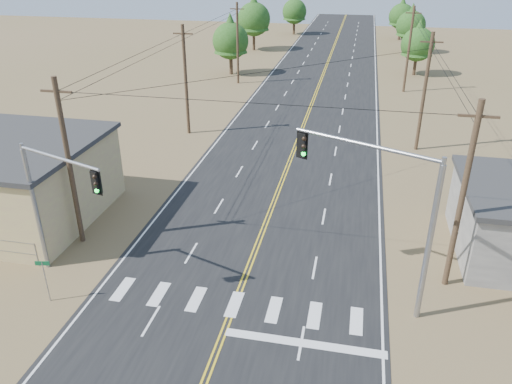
# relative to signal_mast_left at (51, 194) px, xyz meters

# --- Properties ---
(road) EXTENTS (15.00, 200.00, 0.02)m
(road) POSITION_rel_signal_mast_left_xyz_m (9.53, 21.44, -4.90)
(road) COLOR black
(road) RESTS_ON ground
(utility_pole_left_near) EXTENTS (1.80, 0.30, 10.00)m
(utility_pole_left_near) POSITION_rel_signal_mast_left_xyz_m (-0.97, 3.44, 0.21)
(utility_pole_left_near) COLOR #4C3826
(utility_pole_left_near) RESTS_ON ground
(utility_pole_left_mid) EXTENTS (1.80, 0.30, 10.00)m
(utility_pole_left_mid) POSITION_rel_signal_mast_left_xyz_m (-0.97, 23.44, 0.21)
(utility_pole_left_mid) COLOR #4C3826
(utility_pole_left_mid) RESTS_ON ground
(utility_pole_left_far) EXTENTS (1.80, 0.30, 10.00)m
(utility_pole_left_far) POSITION_rel_signal_mast_left_xyz_m (-0.97, 43.44, 0.21)
(utility_pole_left_far) COLOR #4C3826
(utility_pole_left_far) RESTS_ON ground
(utility_pole_right_near) EXTENTS (1.80, 0.30, 10.00)m
(utility_pole_right_near) POSITION_rel_signal_mast_left_xyz_m (20.03, 3.44, 0.21)
(utility_pole_right_near) COLOR #4C3826
(utility_pole_right_near) RESTS_ON ground
(utility_pole_right_mid) EXTENTS (1.80, 0.30, 10.00)m
(utility_pole_right_mid) POSITION_rel_signal_mast_left_xyz_m (20.03, 23.44, 0.21)
(utility_pole_right_mid) COLOR #4C3826
(utility_pole_right_mid) RESTS_ON ground
(utility_pole_right_far) EXTENTS (1.80, 0.30, 10.00)m
(utility_pole_right_far) POSITION_rel_signal_mast_left_xyz_m (20.03, 43.44, 0.21)
(utility_pole_right_far) COLOR #4C3826
(utility_pole_right_far) RESTS_ON ground
(signal_mast_left) EXTENTS (5.26, 2.13, 7.32)m
(signal_mast_left) POSITION_rel_signal_mast_left_xyz_m (0.00, 0.00, 0.00)
(signal_mast_left) COLOR gray
(signal_mast_left) RESTS_ON ground
(signal_mast_right) EXTENTS (6.65, 3.14, 8.28)m
(signal_mast_right) POSITION_rel_signal_mast_left_xyz_m (16.44, 1.27, 0.72)
(signal_mast_right) COLOR gray
(signal_mast_right) RESTS_ON ground
(street_sign) EXTENTS (0.70, 0.17, 2.37)m
(street_sign) POSITION_rel_signal_mast_left_xyz_m (0.35, -2.15, -3.32)
(street_sign) COLOR gray
(street_sign) RESTS_ON ground
(tree_left_near) EXTENTS (4.93, 4.93, 8.22)m
(tree_left_near) POSITION_rel_signal_mast_left_xyz_m (-3.14, 48.25, 0.12)
(tree_left_near) COLOR #3F2D1E
(tree_left_near) RESTS_ON ground
(tree_left_mid) EXTENTS (5.55, 5.55, 9.24)m
(tree_left_mid) POSITION_rel_signal_mast_left_xyz_m (-3.85, 66.84, 0.74)
(tree_left_mid) COLOR #3F2D1E
(tree_left_mid) RESTS_ON ground
(tree_left_far) EXTENTS (4.83, 4.83, 8.05)m
(tree_left_far) POSITION_rel_signal_mast_left_xyz_m (0.53, 85.42, 0.01)
(tree_left_far) COLOR #3F2D1E
(tree_left_far) RESTS_ON ground
(tree_right_near) EXTENTS (4.52, 4.52, 7.53)m
(tree_right_near) POSITION_rel_signal_mast_left_xyz_m (21.94, 53.01, -0.31)
(tree_right_near) COLOR #3F2D1E
(tree_right_near) RESTS_ON ground
(tree_right_mid) EXTENTS (4.79, 4.79, 7.98)m
(tree_right_mid) POSITION_rel_signal_mast_left_xyz_m (22.08, 69.61, -0.03)
(tree_right_mid) COLOR #3F2D1E
(tree_right_mid) RESTS_ON ground
(tree_right_far) EXTENTS (4.69, 4.69, 7.82)m
(tree_right_far) POSITION_rel_signal_mast_left_xyz_m (21.26, 82.99, -0.13)
(tree_right_far) COLOR #3F2D1E
(tree_right_far) RESTS_ON ground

